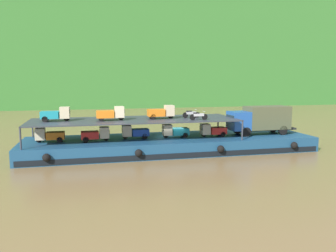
% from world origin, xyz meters
% --- Properties ---
extents(ground_plane, '(400.00, 400.00, 0.00)m').
position_xyz_m(ground_plane, '(0.00, 0.00, 0.00)').
color(ground_plane, brown).
extents(hillside_far_bank, '(141.10, 30.87, 38.91)m').
position_xyz_m(hillside_far_bank, '(0.00, 67.87, 21.92)').
color(hillside_far_bank, '#33702D').
rests_on(hillside_far_bank, ground).
extents(cargo_barge, '(30.07, 8.09, 1.50)m').
position_xyz_m(cargo_barge, '(0.00, -0.03, 0.75)').
color(cargo_barge, navy).
rests_on(cargo_barge, ground).
extents(covered_lorry, '(7.91, 2.51, 3.10)m').
position_xyz_m(covered_lorry, '(10.05, -0.40, 3.19)').
color(covered_lorry, '#1E4C99').
rests_on(covered_lorry, cargo_barge).
extents(cargo_rack, '(20.87, 6.72, 2.00)m').
position_xyz_m(cargo_rack, '(-3.80, 0.00, 3.44)').
color(cargo_rack, '#2D333D').
rests_on(cargo_rack, cargo_barge).
extents(mini_truck_lower_stern, '(2.75, 1.22, 1.38)m').
position_xyz_m(mini_truck_lower_stern, '(-12.14, -0.02, 2.19)').
color(mini_truck_lower_stern, orange).
rests_on(mini_truck_lower_stern, cargo_barge).
extents(mini_truck_lower_aft, '(2.76, 1.23, 1.38)m').
position_xyz_m(mini_truck_lower_aft, '(-7.75, -0.50, 2.19)').
color(mini_truck_lower_aft, red).
rests_on(mini_truck_lower_aft, cargo_barge).
extents(mini_truck_lower_mid, '(2.74, 1.20, 1.38)m').
position_xyz_m(mini_truck_lower_mid, '(-3.80, 0.08, 2.19)').
color(mini_truck_lower_mid, '#1E47B7').
rests_on(mini_truck_lower_mid, cargo_barge).
extents(mini_truck_lower_fore, '(2.75, 1.22, 1.38)m').
position_xyz_m(mini_truck_lower_fore, '(0.38, -0.25, 2.19)').
color(mini_truck_lower_fore, teal).
rests_on(mini_truck_lower_fore, cargo_barge).
extents(mini_truck_lower_bow, '(2.75, 1.21, 1.38)m').
position_xyz_m(mini_truck_lower_bow, '(4.42, -0.59, 2.19)').
color(mini_truck_lower_bow, red).
rests_on(mini_truck_lower_bow, cargo_barge).
extents(mini_truck_upper_stern, '(2.77, 1.25, 1.38)m').
position_xyz_m(mini_truck_upper_stern, '(-11.46, 0.18, 4.19)').
color(mini_truck_upper_stern, teal).
rests_on(mini_truck_upper_stern, cargo_rack).
extents(mini_truck_upper_mid, '(2.74, 1.21, 1.38)m').
position_xyz_m(mini_truck_upper_mid, '(-6.22, -0.39, 4.19)').
color(mini_truck_upper_mid, orange).
rests_on(mini_truck_upper_mid, cargo_rack).
extents(mini_truck_upper_fore, '(2.76, 1.23, 1.38)m').
position_xyz_m(mini_truck_upper_fore, '(-1.04, -0.08, 4.19)').
color(mini_truck_upper_fore, orange).
rests_on(mini_truck_upper_fore, cargo_rack).
extents(motorcycle_upper_port, '(1.90, 0.55, 0.87)m').
position_xyz_m(motorcycle_upper_port, '(2.35, -2.02, 3.93)').
color(motorcycle_upper_port, black).
rests_on(motorcycle_upper_port, cargo_rack).
extents(motorcycle_upper_centre, '(1.90, 0.55, 0.87)m').
position_xyz_m(motorcycle_upper_centre, '(2.17, -0.00, 3.93)').
color(motorcycle_upper_centre, black).
rests_on(motorcycle_upper_centre, cargo_rack).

